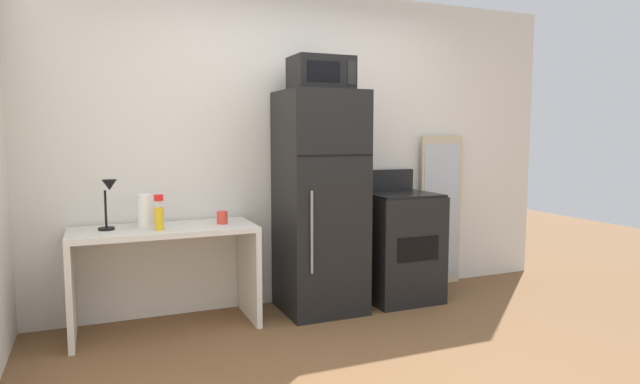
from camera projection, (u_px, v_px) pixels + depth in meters
name	position (u px, v px, depth m)	size (l,w,h in m)	color
ground_plane	(400.00, 377.00, 3.15)	(12.00, 12.00, 0.00)	brown
wall_back_white	(298.00, 148.00, 4.57)	(5.00, 0.10, 2.60)	silver
desk	(165.00, 257.00, 3.89)	(1.29, 0.55, 0.75)	silver
desk_lamp	(109.00, 196.00, 3.72)	(0.14, 0.12, 0.35)	black
spray_bottle	(159.00, 216.00, 3.74)	(0.06, 0.06, 0.25)	yellow
paper_towel_roll	(145.00, 211.00, 3.83)	(0.11, 0.11, 0.24)	white
coffee_mug	(222.00, 217.00, 4.01)	(0.08, 0.08, 0.10)	#D83F33
refrigerator	(320.00, 202.00, 4.29)	(0.62, 0.64, 1.75)	black
microwave	(321.00, 74.00, 4.17)	(0.46, 0.35, 0.26)	black
oven_range	(398.00, 245.00, 4.62)	(0.60, 0.61, 1.10)	black
leaning_mirror	(440.00, 211.00, 5.07)	(0.44, 0.03, 1.40)	#C6B793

